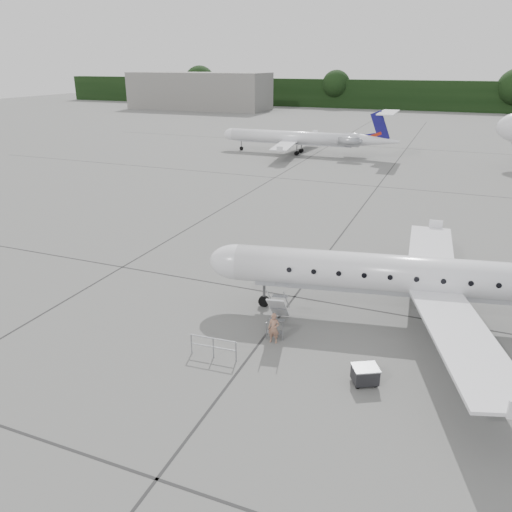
% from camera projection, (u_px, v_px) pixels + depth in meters
% --- Properties ---
extents(ground, '(320.00, 320.00, 0.00)m').
position_uv_depth(ground, '(406.00, 336.00, 24.73)').
color(ground, '#61615F').
rests_on(ground, ground).
extents(treeline, '(260.00, 4.00, 8.00)m').
position_uv_depth(treeline, '(462.00, 96.00, 135.59)').
color(treeline, black).
rests_on(treeline, ground).
extents(terminal_building, '(40.00, 14.00, 10.00)m').
position_uv_depth(terminal_building, '(199.00, 91.00, 142.38)').
color(terminal_building, slate).
rests_on(terminal_building, ground).
extents(main_regional_jet, '(30.60, 24.54, 7.01)m').
position_uv_depth(main_regional_jet, '(446.00, 259.00, 24.87)').
color(main_regional_jet, silver).
rests_on(main_regional_jet, ground).
extents(airstair, '(1.31, 2.61, 2.20)m').
position_uv_depth(airstair, '(278.00, 309.00, 25.10)').
color(airstair, silver).
rests_on(airstair, ground).
extents(passenger, '(0.58, 0.40, 1.54)m').
position_uv_depth(passenger, '(274.00, 328.00, 23.94)').
color(passenger, '#946650').
rests_on(passenger, ground).
extents(safety_railing, '(2.20, 0.23, 1.00)m').
position_uv_depth(safety_railing, '(213.00, 348.00, 22.79)').
color(safety_railing, gray).
rests_on(safety_railing, ground).
extents(baggage_cart, '(1.29, 1.21, 0.88)m').
position_uv_depth(baggage_cart, '(365.00, 375.00, 20.93)').
color(baggage_cart, black).
rests_on(baggage_cart, ground).
extents(bg_regional_left, '(25.14, 18.28, 6.52)m').
position_uv_depth(bg_regional_left, '(294.00, 131.00, 72.99)').
color(bg_regional_left, silver).
rests_on(bg_regional_left, ground).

